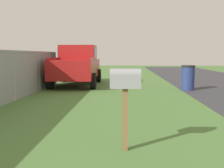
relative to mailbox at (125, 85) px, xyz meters
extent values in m
cube|color=brown|center=(0.00, 0.00, -0.57)|extent=(0.09, 0.09, 1.04)
cube|color=gray|center=(0.00, 0.00, 0.06)|extent=(0.21, 0.50, 0.22)
cylinder|color=gray|center=(0.00, 0.00, 0.17)|extent=(0.21, 0.50, 0.20)
cube|color=red|center=(0.11, 0.00, 0.13)|extent=(0.02, 0.04, 0.18)
cube|color=maroon|center=(9.23, 2.52, -0.21)|extent=(4.84, 2.10, 0.90)
cube|color=maroon|center=(9.81, 2.54, 0.62)|extent=(1.67, 1.88, 0.76)
cube|color=black|center=(9.81, 2.54, 0.62)|extent=(1.62, 1.92, 0.53)
cube|color=maroon|center=(8.16, 3.42, 0.30)|extent=(2.50, 0.13, 0.12)
cube|color=maroon|center=(8.20, 1.58, 0.30)|extent=(2.50, 0.13, 0.12)
cylinder|color=black|center=(10.80, 3.56, -0.71)|extent=(0.77, 0.28, 0.76)
cylinder|color=black|center=(10.84, 1.56, -0.71)|extent=(0.77, 0.28, 0.76)
cylinder|color=black|center=(7.63, 3.49, -0.71)|extent=(0.77, 0.28, 0.76)
cylinder|color=black|center=(7.67, 1.49, -0.71)|extent=(0.77, 0.28, 0.76)
cylinder|color=navy|center=(7.59, -2.82, -0.57)|extent=(0.57, 0.57, 1.03)
cylinder|color=black|center=(7.59, -2.82, -0.01)|extent=(0.60, 0.60, 0.08)
cylinder|color=#9EA3A8|center=(4.46, 3.80, -0.22)|extent=(0.07, 0.07, 1.74)
cylinder|color=#9EA3A8|center=(7.12, 3.80, -0.22)|extent=(0.07, 0.07, 1.74)
cylinder|color=#9EA3A8|center=(9.78, 3.80, -0.22)|extent=(0.07, 0.07, 1.74)
camera|label=1|loc=(-4.19, 0.00, 0.49)|focal=41.62mm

